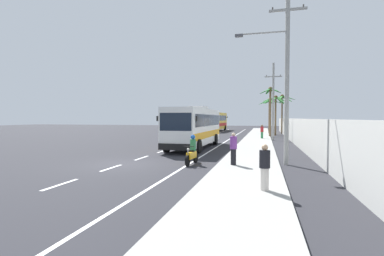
% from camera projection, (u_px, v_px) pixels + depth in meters
% --- Properties ---
extents(ground_plane, '(160.00, 160.00, 0.00)m').
position_uv_depth(ground_plane, '(123.00, 164.00, 15.78)').
color(ground_plane, '#28282D').
extents(sidewalk_kerb, '(3.20, 90.00, 0.14)m').
position_uv_depth(sidewalk_kerb, '(254.00, 148.00, 23.79)').
color(sidewalk_kerb, '#999993').
rests_on(sidewalk_kerb, ground).
extents(lane_markings, '(3.70, 71.00, 0.01)m').
position_uv_depth(lane_markings, '(210.00, 143.00, 29.27)').
color(lane_markings, white).
rests_on(lane_markings, ground).
extents(boundary_wall, '(0.24, 60.00, 2.50)m').
position_uv_depth(boundary_wall, '(297.00, 132.00, 26.68)').
color(boundary_wall, '#B2B2AD').
rests_on(boundary_wall, ground).
extents(coach_bus_foreground, '(2.99, 10.61, 3.62)m').
position_uv_depth(coach_bus_foreground, '(195.00, 126.00, 24.38)').
color(coach_bus_foreground, white).
rests_on(coach_bus_foreground, ground).
extents(coach_bus_far_lane, '(3.37, 12.22, 3.88)m').
position_uv_depth(coach_bus_far_lane, '(215.00, 121.00, 55.25)').
color(coach_bus_far_lane, gold).
rests_on(coach_bus_far_lane, ground).
extents(motorcycle_beside_bus, '(0.56, 1.96, 1.64)m').
position_uv_depth(motorcycle_beside_bus, '(192.00, 152.00, 15.69)').
color(motorcycle_beside_bus, black).
rests_on(motorcycle_beside_bus, ground).
extents(pedestrian_near_kerb, '(0.36, 0.36, 1.62)m').
position_uv_depth(pedestrian_near_kerb, '(262.00, 131.00, 33.63)').
color(pedestrian_near_kerb, '#2D7A47').
rests_on(pedestrian_near_kerb, sidewalk_kerb).
extents(pedestrian_midwalk, '(0.36, 0.36, 1.66)m').
position_uv_depth(pedestrian_midwalk, '(233.00, 148.00, 14.65)').
color(pedestrian_midwalk, black).
rests_on(pedestrian_midwalk, sidewalk_kerb).
extents(pedestrian_far_walk, '(0.36, 0.36, 1.55)m').
position_uv_depth(pedestrian_far_walk, '(265.00, 166.00, 9.51)').
color(pedestrian_far_walk, beige).
rests_on(pedestrian_far_walk, sidewalk_kerb).
extents(utility_pole_nearest, '(3.80, 0.24, 9.59)m').
position_uv_depth(utility_pole_nearest, '(285.00, 71.00, 15.37)').
color(utility_pole_nearest, '#9E9E99').
rests_on(utility_pole_nearest, ground).
extents(utility_pole_mid, '(1.89, 0.24, 8.79)m').
position_uv_depth(utility_pole_mid, '(273.00, 100.00, 32.14)').
color(utility_pole_mid, '#9E9E99').
rests_on(utility_pole_mid, ground).
extents(palm_nearest, '(2.89, 2.91, 6.71)m').
position_uv_depth(palm_nearest, '(270.00, 101.00, 37.77)').
color(palm_nearest, brown).
rests_on(palm_nearest, ground).
extents(palm_second, '(3.75, 3.63, 5.86)m').
position_uv_depth(palm_second, '(275.00, 105.00, 41.23)').
color(palm_second, brown).
rests_on(palm_second, ground).
extents(palm_third, '(3.44, 3.24, 5.69)m').
position_uv_depth(palm_third, '(269.00, 106.00, 44.56)').
color(palm_third, brown).
rests_on(palm_third, ground).
extents(palm_fourth, '(4.07, 3.95, 6.37)m').
position_uv_depth(palm_fourth, '(282.00, 103.00, 45.71)').
color(palm_fourth, brown).
rests_on(palm_fourth, ground).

